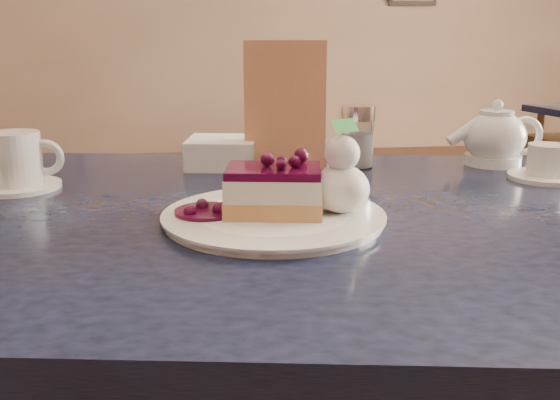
{
  "coord_description": "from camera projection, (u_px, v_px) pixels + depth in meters",
  "views": [
    {
      "loc": [
        -0.16,
        -0.83,
        1.08
      ],
      "look_at": [
        -0.06,
        -0.08,
        0.88
      ],
      "focal_mm": 40.0,
      "sensor_mm": 36.0,
      "label": 1
    }
  ],
  "objects": [
    {
      "name": "coffee_set",
      "position": [
        17.0,
        163.0,
        1.05
      ],
      "size": [
        0.15,
        0.14,
        0.1
      ],
      "color": "white",
      "rests_on": "main_table"
    },
    {
      "name": "sugar_shaker",
      "position": [
        358.0,
        136.0,
        1.21
      ],
      "size": [
        0.07,
        0.07,
        0.12
      ],
      "color": "white",
      "rests_on": "main_table"
    },
    {
      "name": "dessert_plate",
      "position": [
        274.0,
        218.0,
        0.87
      ],
      "size": [
        0.3,
        0.3,
        0.01
      ],
      "primitive_type": "cylinder",
      "color": "white",
      "rests_on": "main_table"
    },
    {
      "name": "tea_set",
      "position": [
        504.0,
        143.0,
        1.21
      ],
      "size": [
        0.22,
        0.26,
        0.12
      ],
      "color": "white",
      "rests_on": "main_table"
    },
    {
      "name": "menu_card",
      "position": [
        285.0,
        106.0,
        1.18
      ],
      "size": [
        0.16,
        0.06,
        0.24
      ],
      "primitive_type": "cube",
      "rotation": [
        0.0,
        0.0,
        -0.16
      ],
      "color": "#D0AD89",
      "rests_on": "main_table"
    },
    {
      "name": "whipped_cream",
      "position": [
        341.0,
        189.0,
        0.87
      ],
      "size": [
        0.08,
        0.08,
        0.07
      ],
      "color": "white",
      "rests_on": "dessert_plate"
    },
    {
      "name": "cheesecake_slice",
      "position": [
        274.0,
        191.0,
        0.86
      ],
      "size": [
        0.15,
        0.11,
        0.07
      ],
      "rotation": [
        0.0,
        0.0,
        -0.16
      ],
      "color": "tan",
      "rests_on": "dessert_plate"
    },
    {
      "name": "main_table",
      "position": [
        276.0,
        265.0,
        0.95
      ],
      "size": [
        1.45,
        1.09,
        0.83
      ],
      "rotation": [
        0.0,
        0.0,
        -0.16
      ],
      "color": "#1A1F41",
      "rests_on": "ground"
    },
    {
      "name": "napkin_stack",
      "position": [
        222.0,
        152.0,
        1.23
      ],
      "size": [
        0.15,
        0.15,
        0.06
      ],
      "primitive_type": "cube",
      "rotation": [
        0.0,
        0.0,
        -0.16
      ],
      "color": "white",
      "rests_on": "main_table"
    },
    {
      "name": "berry_sauce",
      "position": [
        206.0,
        212.0,
        0.87
      ],
      "size": [
        0.09,
        0.09,
        0.01
      ],
      "primitive_type": "cylinder",
      "color": "black",
      "rests_on": "dessert_plate"
    }
  ]
}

